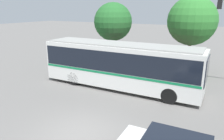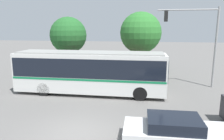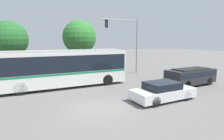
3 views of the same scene
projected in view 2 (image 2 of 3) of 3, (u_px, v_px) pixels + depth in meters
The scene contains 7 objects.
ground_plane at pixel (77, 132), 10.33m from camera, with size 140.00×140.00×0.00m, color slate.
city_bus at pixel (90, 70), 16.18m from camera, with size 11.53×2.70×3.26m.
sedan_foreground at pixel (175, 132), 9.09m from camera, with size 4.59×2.03×1.29m.
traffic_light_pole at pixel (201, 35), 17.56m from camera, with size 4.95×0.24×6.74m.
flowering_hedge at pixel (107, 72), 21.21m from camera, with size 9.32×1.50×1.42m.
street_tree_left at pixel (68, 35), 23.24m from camera, with size 4.01×4.01×6.25m.
street_tree_centre at pixel (141, 33), 21.85m from camera, with size 4.29×4.29×6.69m.
Camera 2 is at (3.30, -9.10, 5.04)m, focal length 33.78 mm.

